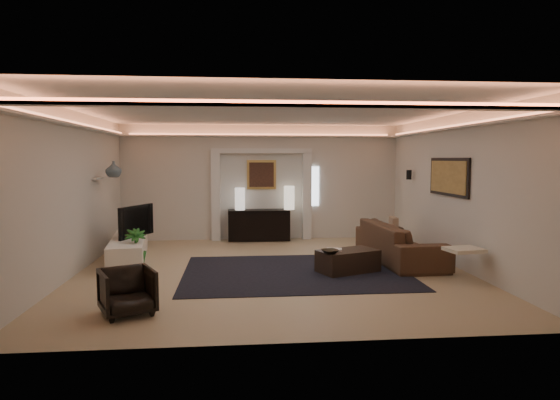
{
  "coord_description": "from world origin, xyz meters",
  "views": [
    {
      "loc": [
        -0.67,
        -8.64,
        2.05
      ],
      "look_at": [
        0.2,
        0.6,
        1.25
      ],
      "focal_mm": 30.69,
      "sensor_mm": 36.0,
      "label": 1
    }
  ],
  "objects": [
    {
      "name": "art_panel_gold",
      "position": [
        3.44,
        0.3,
        1.7
      ],
      "size": [
        0.02,
        1.5,
        0.62
      ],
      "primitive_type": "cube",
      "color": "tan",
      "rests_on": "wall_right"
    },
    {
      "name": "armchair",
      "position": [
        -2.1,
        -2.31,
        0.31
      ],
      "size": [
        0.88,
        0.89,
        0.61
      ],
      "primitive_type": "imported",
      "rotation": [
        0.0,
        0.0,
        0.44
      ],
      "color": "black",
      "rests_on": "ground"
    },
    {
      "name": "daylight_slit",
      "position": [
        1.35,
        3.48,
        1.35
      ],
      "size": [
        0.25,
        0.03,
        1.0
      ],
      "primitive_type": "cube",
      "color": "white",
      "rests_on": "wall_back"
    },
    {
      "name": "sofa",
      "position": [
        2.61,
        0.57,
        0.38
      ],
      "size": [
        2.66,
        1.14,
        0.76
      ],
      "primitive_type": "imported",
      "rotation": [
        0.0,
        0.0,
        1.62
      ],
      "color": "#3A2918",
      "rests_on": "ground"
    },
    {
      "name": "throw_blanket",
      "position": [
        3.1,
        -1.15,
        0.55
      ],
      "size": [
        0.63,
        0.55,
        0.06
      ],
      "primitive_type": "cube",
      "rotation": [
        0.0,
        0.0,
        0.17
      ],
      "color": "white",
      "rests_on": "sofa"
    },
    {
      "name": "tv",
      "position": [
        -2.78,
        1.29,
        0.77
      ],
      "size": [
        1.08,
        0.58,
        0.64
      ],
      "primitive_type": "imported",
      "rotation": [
        0.0,
        0.0,
        1.16
      ],
      "color": "black",
      "rests_on": "media_ledge"
    },
    {
      "name": "art_panel_frame",
      "position": [
        3.47,
        0.3,
        1.7
      ],
      "size": [
        0.04,
        1.64,
        0.74
      ],
      "primitive_type": "cube",
      "color": "black",
      "rests_on": "wall_right"
    },
    {
      "name": "pilaster_right",
      "position": [
        1.15,
        3.4,
        1.1
      ],
      "size": [
        0.22,
        0.2,
        2.2
      ],
      "primitive_type": "cube",
      "color": "silver",
      "rests_on": "ground"
    },
    {
      "name": "cove_soffit",
      "position": [
        0.0,
        0.0,
        2.62
      ],
      "size": [
        7.0,
        7.0,
        0.04
      ],
      "primitive_type": "cube",
      "color": "silver",
      "rests_on": "ceiling"
    },
    {
      "name": "media_ledge",
      "position": [
        -2.83,
        1.19,
        0.22
      ],
      "size": [
        0.99,
        2.62,
        0.48
      ],
      "primitive_type": "cube",
      "rotation": [
        0.0,
        0.0,
        0.14
      ],
      "color": "silver",
      "rests_on": "ground"
    },
    {
      "name": "painting_frame",
      "position": [
        0.0,
        3.47,
        1.65
      ],
      "size": [
        0.74,
        0.04,
        0.74
      ],
      "primitive_type": "cube",
      "color": "tan",
      "rests_on": "wall_back"
    },
    {
      "name": "lamp_left",
      "position": [
        -0.55,
        3.25,
        1.09
      ],
      "size": [
        0.31,
        0.31,
        0.55
      ],
      "primitive_type": "cylinder",
      "rotation": [
        0.0,
        0.0,
        -0.29
      ],
      "color": "silver",
      "rests_on": "console"
    },
    {
      "name": "console",
      "position": [
        -0.08,
        3.25,
        0.4
      ],
      "size": [
        1.53,
        0.48,
        0.76
      ],
      "primitive_type": "cube",
      "rotation": [
        0.0,
        0.0,
        -0.01
      ],
      "color": "black",
      "rests_on": "ground"
    },
    {
      "name": "floor",
      "position": [
        0.0,
        0.0,
        0.0
      ],
      "size": [
        7.0,
        7.0,
        0.0
      ],
      "primitive_type": "plane",
      "color": "tan",
      "rests_on": "ground"
    },
    {
      "name": "lamp_right",
      "position": [
        0.68,
        3.25,
        1.09
      ],
      "size": [
        0.29,
        0.29,
        0.59
      ],
      "primitive_type": "cylinder",
      "rotation": [
        0.0,
        0.0,
        -0.09
      ],
      "color": "white",
      "rests_on": "console"
    },
    {
      "name": "throw_pillow",
      "position": [
        2.82,
        1.57,
        0.55
      ],
      "size": [
        0.18,
        0.44,
        0.43
      ],
      "primitive_type": "cube",
      "rotation": [
        0.0,
        0.0,
        -0.12
      ],
      "color": "tan",
      "rests_on": "sofa"
    },
    {
      "name": "ceiling",
      "position": [
        0.0,
        0.0,
        2.9
      ],
      "size": [
        7.0,
        7.0,
        0.0
      ],
      "primitive_type": "plane",
      "rotation": [
        3.14,
        0.0,
        0.0
      ],
      "color": "white",
      "rests_on": "ground"
    },
    {
      "name": "wall_right",
      "position": [
        3.5,
        0.0,
        1.45
      ],
      "size": [
        0.0,
        7.0,
        7.0
      ],
      "primitive_type": "plane",
      "rotation": [
        1.57,
        0.0,
        -1.57
      ],
      "color": "silver",
      "rests_on": "ground"
    },
    {
      "name": "area_rug",
      "position": [
        0.4,
        -0.2,
        0.01
      ],
      "size": [
        4.0,
        3.0,
        0.01
      ],
      "primitive_type": "cube",
      "color": "black",
      "rests_on": "ground"
    },
    {
      "name": "wall_sconce",
      "position": [
        3.38,
        2.2,
        1.68
      ],
      "size": [
        0.12,
        0.12,
        0.22
      ],
      "primitive_type": "cylinder",
      "color": "black",
      "rests_on": "wall_right"
    },
    {
      "name": "wall_niche",
      "position": [
        -3.44,
        1.4,
        1.65
      ],
      "size": [
        0.1,
        0.55,
        0.04
      ],
      "primitive_type": "cube",
      "color": "silver",
      "rests_on": "wall_left"
    },
    {
      "name": "painting_canvas",
      "position": [
        0.0,
        3.44,
        1.65
      ],
      "size": [
        0.62,
        0.02,
        0.62
      ],
      "primitive_type": "cube",
      "color": "#4C2D1E",
      "rests_on": "wall_back"
    },
    {
      "name": "pilaster_left",
      "position": [
        -1.15,
        3.4,
        1.1
      ],
      "size": [
        0.22,
        0.2,
        2.2
      ],
      "primitive_type": "cube",
      "color": "silver",
      "rests_on": "ground"
    },
    {
      "name": "bowl",
      "position": [
        0.96,
        -0.54,
        0.45
      ],
      "size": [
        0.35,
        0.35,
        0.07
      ],
      "primitive_type": "imported",
      "rotation": [
        0.0,
        0.0,
        0.23
      ],
      "color": "black",
      "rests_on": "coffee_table"
    },
    {
      "name": "magazine",
      "position": [
        1.1,
        -0.26,
        0.42
      ],
      "size": [
        0.31,
        0.25,
        0.03
      ],
      "primitive_type": "cube",
      "rotation": [
        0.0,
        0.0,
        -0.21
      ],
      "color": "white",
      "rests_on": "coffee_table"
    },
    {
      "name": "coffee_table",
      "position": [
        1.36,
        -0.25,
        0.21
      ],
      "size": [
        1.21,
        0.94,
        0.4
      ],
      "primitive_type": "cube",
      "rotation": [
        0.0,
        0.0,
        0.39
      ],
      "color": "black",
      "rests_on": "ground"
    },
    {
      "name": "figurine",
      "position": [
        -2.81,
        2.32,
        0.64
      ],
      "size": [
        0.19,
        0.19,
        0.4
      ],
      "primitive_type": "cylinder",
      "rotation": [
        0.0,
        0.0,
        0.29
      ],
      "color": "black",
      "rests_on": "media_ledge"
    },
    {
      "name": "wall_front",
      "position": [
        0.0,
        -3.5,
        1.45
      ],
      "size": [
        7.0,
        0.0,
        7.0
      ],
      "primitive_type": "plane",
      "rotation": [
        -1.57,
        0.0,
        0.0
      ],
      "color": "silver",
      "rests_on": "ground"
    },
    {
      "name": "plant",
      "position": [
        -2.56,
        0.5,
        0.37
      ],
      "size": [
        0.51,
        0.51,
        0.73
      ],
      "primitive_type": "imported",
      "rotation": [
        0.0,
        0.0,
        0.28
      ],
      "color": "#1F5C1C",
      "rests_on": "ground"
    },
    {
      "name": "ginger_jar",
      "position": [
        -3.15,
        1.45,
        1.84
      ],
      "size": [
        0.36,
        0.36,
        0.33
      ],
      "primitive_type": "imported",
      "rotation": [
        0.0,
        0.0,
        0.12
      ],
      "color": "#414E54",
      "rests_on": "wall_niche"
    },
    {
      "name": "alcove_header",
      "position": [
        0.0,
        3.4,
        2.25
      ],
      "size": [
        2.52,
        0.2,
        0.12
      ],
      "primitive_type": "cube",
      "color": "silver",
      "rests_on": "wall_back"
    },
    {
      "name": "wall_left",
      "position": [
        -3.5,
        0.0,
        1.45
      ],
      "size": [
        0.0,
        7.0,
        7.0
      ],
      "primitive_type": "plane",
      "rotation": [
        1.57,
        0.0,
        1.57
      ],
      "color": "silver",
      "rests_on": "ground"
    },
    {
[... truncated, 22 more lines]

